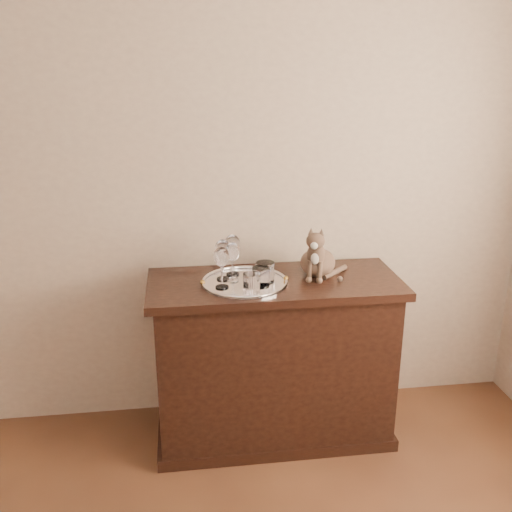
{
  "coord_description": "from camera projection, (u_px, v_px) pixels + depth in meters",
  "views": [
    {
      "loc": [
        0.17,
        -0.54,
        1.83
      ],
      "look_at": [
        0.51,
        1.95,
        0.97
      ],
      "focal_mm": 40.0,
      "sensor_mm": 36.0,
      "label": 1
    }
  ],
  "objects": [
    {
      "name": "sideboard",
      "position": [
        274.0,
        360.0,
        2.83
      ],
      "size": [
        1.2,
        0.5,
        0.85
      ],
      "primitive_type": null,
      "color": "black",
      "rests_on": "ground"
    },
    {
      "name": "wine_glass_d",
      "position": [
        233.0,
        262.0,
        2.64
      ],
      "size": [
        0.07,
        0.07,
        0.19
      ],
      "primitive_type": null,
      "color": "silver",
      "rests_on": "tray"
    },
    {
      "name": "wall_back",
      "position": [
        143.0,
        167.0,
        2.75
      ],
      "size": [
        4.0,
        0.1,
        2.7
      ],
      "primitive_type": "cube",
      "color": "tan",
      "rests_on": "ground"
    },
    {
      "name": "tumbler_b",
      "position": [
        252.0,
        283.0,
        2.53
      ],
      "size": [
        0.08,
        0.08,
        0.09
      ],
      "primitive_type": "cylinder",
      "color": "silver",
      "rests_on": "tray"
    },
    {
      "name": "wine_glass_c",
      "position": [
        222.0,
        267.0,
        2.56
      ],
      "size": [
        0.07,
        0.07,
        0.19
      ],
      "primitive_type": null,
      "color": "white",
      "rests_on": "tray"
    },
    {
      "name": "tumbler_c",
      "position": [
        265.0,
        272.0,
        2.64
      ],
      "size": [
        0.09,
        0.09,
        0.1
      ],
      "primitive_type": "cylinder",
      "color": "white",
      "rests_on": "tray"
    },
    {
      "name": "tumbler_a",
      "position": [
        261.0,
        277.0,
        2.59
      ],
      "size": [
        0.08,
        0.08,
        0.09
      ],
      "primitive_type": "cylinder",
      "color": "silver",
      "rests_on": "tray"
    },
    {
      "name": "wine_glass_b",
      "position": [
        232.0,
        255.0,
        2.71
      ],
      "size": [
        0.08,
        0.08,
        0.2
      ],
      "primitive_type": null,
      "color": "white",
      "rests_on": "tray"
    },
    {
      "name": "cat",
      "position": [
        318.0,
        249.0,
        2.72
      ],
      "size": [
        0.33,
        0.32,
        0.26
      ],
      "primitive_type": null,
      "rotation": [
        0.0,
        0.0,
        -0.39
      ],
      "color": "brown",
      "rests_on": "sideboard"
    },
    {
      "name": "wine_glass_a",
      "position": [
        223.0,
        260.0,
        2.65
      ],
      "size": [
        0.07,
        0.07,
        0.2
      ],
      "primitive_type": null,
      "color": "white",
      "rests_on": "tray"
    },
    {
      "name": "tray",
      "position": [
        245.0,
        283.0,
        2.65
      ],
      "size": [
        0.4,
        0.4,
        0.01
      ],
      "primitive_type": "cylinder",
      "color": "white",
      "rests_on": "sideboard"
    }
  ]
}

